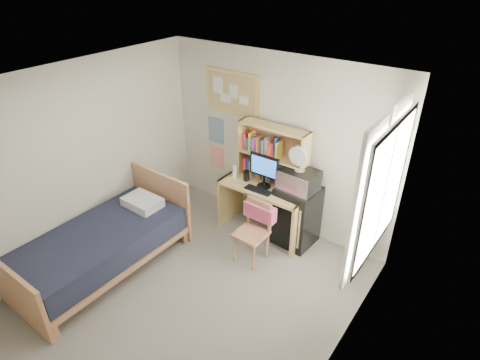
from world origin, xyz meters
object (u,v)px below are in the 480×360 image
Objects in this scene: microwave at (299,180)px; monitor at (264,172)px; desk at (265,209)px; bed at (102,250)px; mini_fridge at (297,215)px; desk_fan at (301,159)px; speaker_left at (246,176)px; desk_chair at (251,233)px; bulletin_board at (232,93)px; speaker_right at (282,188)px.

monitor is at bearing -164.45° from microwave.
bed is (-1.30, -1.93, -0.11)m from desk.
desk_fan reaches higher than mini_fridge.
bed is 13.34× the size of speaker_left.
desk_chair is (0.19, -0.65, 0.03)m from desk.
bulletin_board is 2.05m from desk_chair.
desk is 3.97× the size of desk_fan.
microwave reaches higher than bed.
desk_chair is 0.89m from speaker_left.
microwave reaches higher than speaker_right.
monitor is at bearing -180.00° from speaker_right.
bulletin_board is at bearing 79.33° from bed.
speaker_right is (0.30, -0.06, 0.49)m from desk.
desk is 0.68m from desk_chair.
desk_fan reaches higher than bed.
speaker_right is (0.60, -0.00, 0.01)m from speaker_left.
mini_fridge is 1.81× the size of microwave.
bulletin_board reaches higher than microwave.
monitor is at bearing -24.82° from bulletin_board.
desk_fan is (0.30, 0.69, 0.91)m from desk_chair.
desk_chair is (1.03, -0.98, -1.48)m from bulletin_board.
monitor reaches higher than speaker_left.
desk is at bearing -169.03° from mini_fridge.
monitor is 0.34m from speaker_right.
monitor is (1.30, 1.87, 0.75)m from bed.
microwave reaches higher than desk.
bulletin_board reaches higher than speaker_left.
bulletin_board is 1.62m from microwave.
microwave reaches higher than speaker_left.
speaker_left is (-0.79, -0.12, 0.44)m from mini_fridge.
speaker_right reaches higher than bed.
monitor is (-0.19, 0.59, 0.61)m from desk_chair.
desk_fan reaches higher than microwave.
speaker_left is 0.92m from desk_fan.
bulletin_board reaches higher than monitor.
microwave is (1.33, -0.29, -0.88)m from bulletin_board.
speaker_right is (-0.19, -0.12, 0.45)m from mini_fridge.
bulletin_board reaches higher than desk.
desk is (0.84, -0.33, -1.52)m from bulletin_board.
bed is at bearing -124.69° from monitor.
desk_fan reaches higher than desk.
speaker_left is at bearing -168.69° from desk.
speaker_left is (-0.30, 0.00, -0.16)m from monitor.
bed is at bearing -127.98° from mini_fridge.
speaker_left is at bearing -167.42° from mini_fridge.
microwave is (-0.00, -0.02, 0.59)m from mini_fridge.
mini_fridge is (0.49, 0.06, 0.04)m from desk.
monitor is 0.34m from speaker_left.
speaker_right is at bearing -18.82° from bulletin_board.
microwave is at bearing 68.06° from desk_chair.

